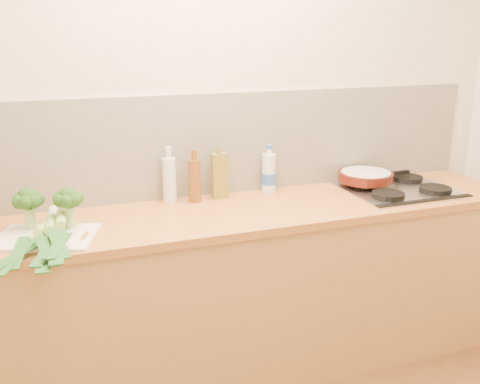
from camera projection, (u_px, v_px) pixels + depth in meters
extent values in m
plane|color=beige|center=(204.00, 121.00, 2.78)|extent=(3.50, 0.00, 3.50)
cube|color=silver|center=(205.00, 145.00, 2.81)|extent=(3.20, 0.02, 0.54)
cube|color=#A27843|center=(224.00, 297.00, 2.76)|extent=(3.20, 0.60, 0.86)
cube|color=#B66A35|center=(223.00, 215.00, 2.63)|extent=(3.20, 0.62, 0.04)
cube|color=silver|center=(398.00, 190.00, 2.95)|extent=(0.58, 0.50, 0.01)
cube|color=black|center=(425.00, 201.00, 2.74)|extent=(0.58, 0.04, 0.01)
cylinder|color=black|center=(388.00, 195.00, 2.79)|extent=(0.17, 0.17, 0.03)
cylinder|color=black|center=(435.00, 190.00, 2.89)|extent=(0.17, 0.17, 0.03)
cylinder|color=black|center=(363.00, 183.00, 3.01)|extent=(0.17, 0.17, 0.03)
cylinder|color=black|center=(408.00, 178.00, 3.10)|extent=(0.17, 0.17, 0.03)
cube|color=silver|center=(46.00, 237.00, 2.27)|extent=(0.48, 0.41, 0.01)
cylinder|color=#8CB066|center=(30.00, 218.00, 2.34)|extent=(0.05, 0.05, 0.09)
sphere|color=#19390F|center=(28.00, 197.00, 2.31)|extent=(0.08, 0.08, 0.08)
sphere|color=#19390F|center=(37.00, 199.00, 2.33)|extent=(0.06, 0.06, 0.06)
sphere|color=#19390F|center=(34.00, 197.00, 2.35)|extent=(0.06, 0.06, 0.06)
sphere|color=#19390F|center=(26.00, 198.00, 2.35)|extent=(0.06, 0.06, 0.06)
sphere|color=#19390F|center=(20.00, 200.00, 2.32)|extent=(0.06, 0.06, 0.06)
sphere|color=#19390F|center=(19.00, 202.00, 2.29)|extent=(0.06, 0.06, 0.06)
sphere|color=#19390F|center=(26.00, 203.00, 2.28)|extent=(0.06, 0.06, 0.06)
sphere|color=#19390F|center=(34.00, 201.00, 2.30)|extent=(0.06, 0.06, 0.06)
cylinder|color=#8CB066|center=(70.00, 217.00, 2.35)|extent=(0.05, 0.05, 0.10)
sphere|color=#19390F|center=(68.00, 196.00, 2.32)|extent=(0.08, 0.08, 0.08)
sphere|color=#19390F|center=(77.00, 198.00, 2.34)|extent=(0.06, 0.06, 0.06)
sphere|color=#19390F|center=(73.00, 196.00, 2.36)|extent=(0.06, 0.06, 0.06)
sphere|color=#19390F|center=(66.00, 197.00, 2.35)|extent=(0.06, 0.06, 0.06)
sphere|color=#19390F|center=(60.00, 199.00, 2.33)|extent=(0.06, 0.06, 0.06)
sphere|color=#19390F|center=(60.00, 201.00, 2.30)|extent=(0.06, 0.06, 0.06)
sphere|color=#19390F|center=(67.00, 201.00, 2.29)|extent=(0.06, 0.06, 0.06)
sphere|color=#19390F|center=(74.00, 200.00, 2.31)|extent=(0.06, 0.06, 0.06)
cylinder|color=white|center=(53.00, 217.00, 2.43)|extent=(0.07, 0.12, 0.04)
cylinder|color=#94BD5E|center=(44.00, 227.00, 2.31)|extent=(0.09, 0.15, 0.04)
cube|color=#1B4D1D|center=(18.00, 255.00, 2.03)|extent=(0.18, 0.28, 0.02)
cube|color=#1B4D1D|center=(16.00, 256.00, 2.01)|extent=(0.16, 0.34, 0.01)
cube|color=#1B4D1D|center=(19.00, 252.00, 2.03)|extent=(0.08, 0.28, 0.02)
cylinder|color=white|center=(52.00, 214.00, 2.42)|extent=(0.05, 0.13, 0.04)
cylinder|color=#94BD5E|center=(51.00, 224.00, 2.29)|extent=(0.05, 0.17, 0.04)
cube|color=#1B4D1D|center=(46.00, 253.00, 2.00)|extent=(0.12, 0.30, 0.02)
cube|color=#1B4D1D|center=(46.00, 254.00, 1.98)|extent=(0.07, 0.34, 0.01)
cube|color=#1B4D1D|center=(46.00, 251.00, 2.01)|extent=(0.08, 0.28, 0.02)
cylinder|color=white|center=(62.00, 212.00, 2.39)|extent=(0.05, 0.11, 0.04)
cylinder|color=#94BD5E|center=(61.00, 220.00, 2.28)|extent=(0.05, 0.14, 0.04)
cube|color=#1B4D1D|center=(58.00, 245.00, 2.02)|extent=(0.12, 0.30, 0.02)
cube|color=#1B4D1D|center=(58.00, 247.00, 2.00)|extent=(0.07, 0.34, 0.01)
cube|color=#1B4D1D|center=(58.00, 243.00, 2.03)|extent=(0.08, 0.28, 0.02)
cylinder|color=#45140B|center=(366.00, 176.00, 3.00)|extent=(0.31, 0.31, 0.05)
cylinder|color=beige|center=(366.00, 172.00, 2.99)|extent=(0.27, 0.27, 0.00)
cube|color=black|center=(398.00, 173.00, 3.07)|extent=(0.15, 0.03, 0.02)
cube|color=olive|center=(219.00, 176.00, 2.79)|extent=(0.08, 0.05, 0.24)
cylinder|color=olive|center=(219.00, 150.00, 2.75)|extent=(0.02, 0.02, 0.03)
cylinder|color=silver|center=(169.00, 180.00, 2.72)|extent=(0.07, 0.07, 0.23)
cylinder|color=silver|center=(168.00, 152.00, 2.68)|extent=(0.03, 0.03, 0.06)
cylinder|color=brown|center=(195.00, 181.00, 2.73)|extent=(0.06, 0.06, 0.22)
cylinder|color=brown|center=(194.00, 155.00, 2.70)|extent=(0.03, 0.03, 0.05)
cylinder|color=silver|center=(269.00, 173.00, 2.91)|extent=(0.08, 0.08, 0.21)
cylinder|color=silver|center=(269.00, 151.00, 2.88)|extent=(0.03, 0.03, 0.03)
cylinder|color=#2E5AAF|center=(269.00, 178.00, 2.92)|extent=(0.08, 0.08, 0.06)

